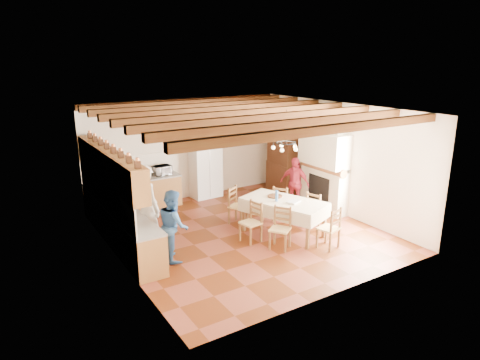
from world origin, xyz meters
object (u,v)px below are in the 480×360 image
object	(u,v)px
refrigerator	(204,168)
chair_left_near	(280,228)
hutch	(283,159)
chair_end_far	(238,205)
chair_end_near	(329,228)
chair_right_far	(282,203)
person_woman_red	(294,183)
chair_left_far	(251,222)
microwave	(162,170)
chair_right_near	(316,210)
dining_table	(284,204)
person_man	(148,208)
person_woman_blue	(173,225)

from	to	relation	value
refrigerator	chair_left_near	xyz separation A→B (m)	(-0.34, -4.26, -0.41)
hutch	chair_end_far	bearing A→B (deg)	-146.77
chair_end_near	chair_right_far	bearing A→B (deg)	-108.20
chair_left_near	person_woman_red	bearing A→B (deg)	99.36
chair_left_far	microwave	xyz separation A→B (m)	(-0.72, 3.48, 0.56)
chair_right_far	microwave	world-z (taller)	microwave
chair_right_near	chair_end_near	bearing A→B (deg)	133.95
dining_table	chair_end_near	distance (m)	1.24
person_woman_red	hutch	bearing A→B (deg)	130.86
hutch	microwave	bearing A→B (deg)	169.22
dining_table	chair_left_near	distance (m)	0.89
chair_end_far	hutch	bearing A→B (deg)	0.40
refrigerator	chair_left_far	bearing A→B (deg)	-103.66
chair_right_far	chair_end_far	xyz separation A→B (m)	(-1.07, 0.44, 0.00)
hutch	chair_left_near	xyz separation A→B (m)	(-2.54, -3.23, -0.61)
person_man	chair_left_far	bearing A→B (deg)	-125.26
chair_right_near	chair_end_near	world-z (taller)	same
chair_left_far	person_man	world-z (taller)	person_man
chair_end_near	microwave	xyz separation A→B (m)	(-2.01, 4.68, 0.56)
chair_end_near	person_woman_blue	world-z (taller)	person_woman_blue
chair_right_near	person_man	world-z (taller)	person_man
refrigerator	chair_end_far	distance (m)	2.52
chair_end_far	person_woman_red	world-z (taller)	person_woman_red
refrigerator	person_man	xyz separation A→B (m)	(-2.82, -2.78, 0.09)
chair_end_near	person_man	size ratio (longest dim) A/B	0.49
chair_right_near	person_woman_red	world-z (taller)	person_woman_red
hutch	microwave	size ratio (longest dim) A/B	4.42
refrigerator	microwave	xyz separation A→B (m)	(-1.40, -0.12, 0.15)
hutch	person_woman_red	xyz separation A→B (m)	(-0.60, -1.33, -0.35)
chair_left_far	chair_right_near	xyz separation A→B (m)	(1.85, -0.18, 0.00)
chair_right_far	person_man	xyz separation A→B (m)	(-3.57, 0.13, 0.49)
person_man	microwave	distance (m)	3.02
person_man	person_woman_red	distance (m)	4.45
dining_table	chair_end_far	world-z (taller)	chair_end_far
dining_table	chair_end_near	bearing A→B (deg)	-71.53
chair_end_far	microwave	size ratio (longest dim) A/B	1.95
chair_end_far	microwave	xyz separation A→B (m)	(-1.09, 2.35, 0.56)
refrigerator	person_woman_red	world-z (taller)	refrigerator
chair_right_near	chair_right_far	distance (m)	0.96
person_man	hutch	bearing A→B (deg)	-85.07
chair_right_near	chair_left_far	bearing A→B (deg)	67.07
dining_table	chair_left_far	world-z (taller)	chair_left_far
hutch	chair_right_far	world-z (taller)	hutch
refrigerator	hutch	xyz separation A→B (m)	(2.20, -1.03, 0.20)
chair_left_far	chair_right_far	world-z (taller)	same
chair_right_near	chair_end_far	xyz separation A→B (m)	(-1.48, 1.30, 0.00)
dining_table	microwave	xyz separation A→B (m)	(-1.63, 3.53, 0.26)
hutch	person_man	size ratio (longest dim) A/B	1.12
hutch	person_woman_blue	size ratio (longest dim) A/B	1.43
refrigerator	chair_end_far	world-z (taller)	refrigerator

